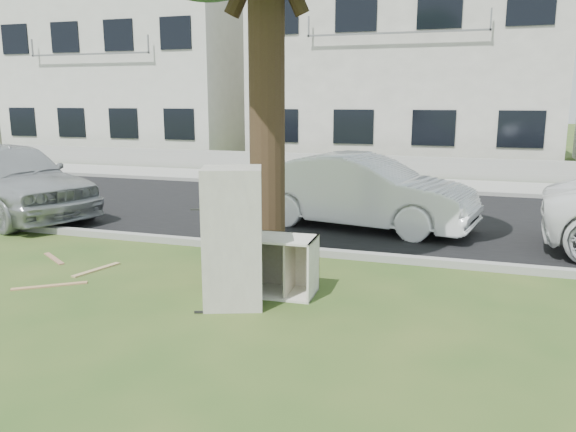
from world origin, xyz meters
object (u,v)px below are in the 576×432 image
(car_center, at_px, (362,191))
(fridge, at_px, (233,237))
(cabinet, at_px, (278,265))
(car_left, at_px, (7,179))

(car_center, bearing_deg, fridge, -177.69)
(fridge, xyz_separation_m, cabinet, (0.40, 0.55, -0.48))
(cabinet, height_order, car_center, car_center)
(fridge, bearing_deg, cabinet, 33.96)
(car_left, bearing_deg, fridge, -96.36)
(cabinet, distance_m, car_left, 7.85)
(car_center, bearing_deg, cabinet, -173.51)
(fridge, height_order, car_left, fridge)
(fridge, relative_size, car_center, 0.39)
(fridge, bearing_deg, car_center, 61.16)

